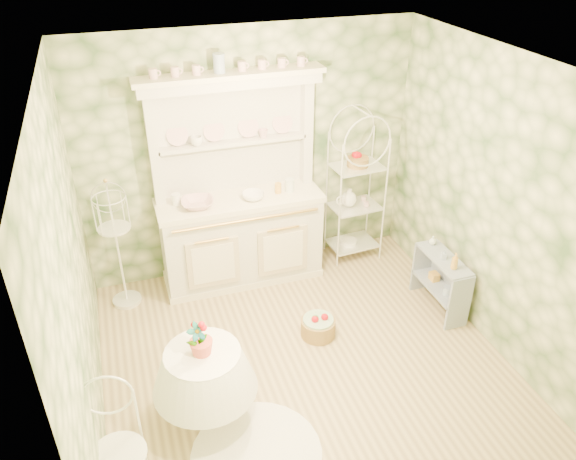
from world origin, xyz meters
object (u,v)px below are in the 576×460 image
object	(u,v)px
bakers_rack	(356,186)
side_shelf	(440,285)
birdcage_stand	(117,243)
floor_basket	(318,325)
kitchen_dresser	(239,186)
round_table	(205,384)
cafe_chair	(118,456)

from	to	relation	value
bakers_rack	side_shelf	distance (m)	1.44
birdcage_stand	floor_basket	world-z (taller)	birdcage_stand
bakers_rack	floor_basket	world-z (taller)	bakers_rack
kitchen_dresser	round_table	world-z (taller)	kitchen_dresser
side_shelf	cafe_chair	distance (m)	3.50
kitchen_dresser	side_shelf	distance (m)	2.32
bakers_rack	cafe_chair	size ratio (longest dim) A/B	2.03
floor_basket	bakers_rack	bearing A→B (deg)	53.75
side_shelf	kitchen_dresser	bearing A→B (deg)	148.26
round_table	birdcage_stand	xyz separation A→B (m)	(-0.52, 1.81, 0.36)
side_shelf	round_table	xyz separation A→B (m)	(-2.58, -0.69, 0.10)
round_table	birdcage_stand	bearing A→B (deg)	106.02
kitchen_dresser	birdcage_stand	xyz separation A→B (m)	(-1.30, -0.06, -0.40)
side_shelf	birdcage_stand	size ratio (longest dim) A/B	0.44
kitchen_dresser	bakers_rack	distance (m)	1.39
birdcage_stand	round_table	bearing A→B (deg)	-73.98
kitchen_dresser	floor_basket	distance (m)	1.64
round_table	birdcage_stand	world-z (taller)	birdcage_stand
kitchen_dresser	bakers_rack	size ratio (longest dim) A/B	1.26
side_shelf	birdcage_stand	distance (m)	3.32
side_shelf	birdcage_stand	world-z (taller)	birdcage_stand
side_shelf	round_table	bearing A→B (deg)	-163.54
floor_basket	kitchen_dresser	bearing A→B (deg)	110.60
kitchen_dresser	floor_basket	xyz separation A→B (m)	(0.45, -1.20, -1.02)
round_table	side_shelf	bearing A→B (deg)	14.99
cafe_chair	side_shelf	bearing A→B (deg)	27.34
floor_basket	birdcage_stand	bearing A→B (deg)	146.94
cafe_chair	birdcage_stand	xyz separation A→B (m)	(0.18, 2.33, 0.29)
kitchen_dresser	side_shelf	xyz separation A→B (m)	(1.80, -1.18, -0.87)
round_table	birdcage_stand	size ratio (longest dim) A/B	0.51
floor_basket	side_shelf	bearing A→B (deg)	0.87
birdcage_stand	bakers_rack	bearing A→B (deg)	2.38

